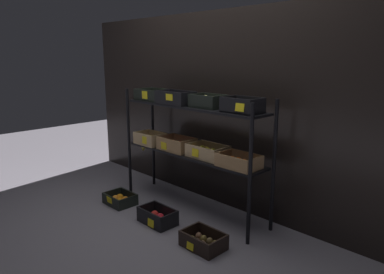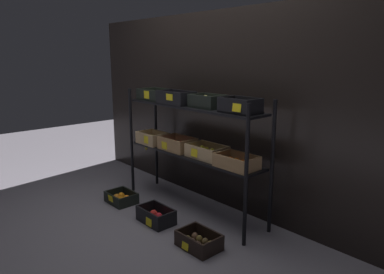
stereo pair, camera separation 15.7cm
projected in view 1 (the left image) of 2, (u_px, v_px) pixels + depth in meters
The scene contains 6 objects.
ground_plane at pixel (192, 208), 3.54m from camera, with size 10.00×10.00×0.00m, color slate.
storefront_wall at pixel (218, 110), 3.58m from camera, with size 4.00×0.12×1.90m, color black.
display_rack at pixel (190, 130), 3.37m from camera, with size 1.74×0.36×1.15m.
crate_ground_orange at pixel (120, 200), 3.63m from camera, with size 0.30×0.24×0.11m.
crate_ground_apple_red at pixel (158, 218), 3.21m from camera, with size 0.34×0.22×0.14m.
crate_ground_kiwi at pixel (203, 242), 2.81m from camera, with size 0.33×0.24×0.13m.
Camera 1 is at (2.34, -2.32, 1.48)m, focal length 33.38 mm.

